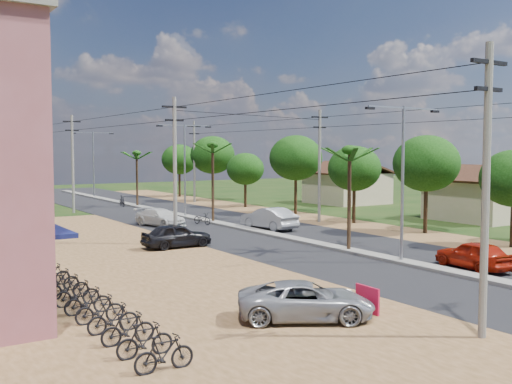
% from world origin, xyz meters
% --- Properties ---
extents(ground, '(160.00, 160.00, 0.00)m').
position_xyz_m(ground, '(0.00, 0.00, 0.00)').
color(ground, black).
rests_on(ground, ground).
extents(road, '(12.00, 110.00, 0.04)m').
position_xyz_m(road, '(0.00, 15.00, 0.02)').
color(road, black).
rests_on(road, ground).
extents(median, '(1.00, 90.00, 0.18)m').
position_xyz_m(median, '(0.00, 18.00, 0.09)').
color(median, '#605E56').
rests_on(median, ground).
extents(dirt_lot_west, '(18.00, 46.00, 0.04)m').
position_xyz_m(dirt_lot_west, '(-15.00, 8.00, 0.02)').
color(dirt_lot_west, brown).
rests_on(dirt_lot_west, ground).
extents(dirt_shoulder_east, '(5.00, 90.00, 0.03)m').
position_xyz_m(dirt_shoulder_east, '(8.50, 15.00, 0.01)').
color(dirt_shoulder_east, brown).
rests_on(dirt_shoulder_east, ground).
extents(house_east_near, '(7.60, 7.50, 4.60)m').
position_xyz_m(house_east_near, '(20.00, 10.00, 2.39)').
color(house_east_near, tan).
rests_on(house_east_near, ground).
extents(house_east_far, '(7.60, 7.50, 4.60)m').
position_xyz_m(house_east_far, '(21.00, 28.00, 2.39)').
color(house_east_far, tan).
rests_on(house_east_far, ground).
extents(tree_east_c, '(4.60, 4.60, 6.83)m').
position_xyz_m(tree_east_c, '(9.70, 7.00, 4.86)').
color(tree_east_c, black).
rests_on(tree_east_c, ground).
extents(tree_east_d, '(4.20, 4.20, 6.13)m').
position_xyz_m(tree_east_d, '(9.40, 14.00, 4.34)').
color(tree_east_d, black).
rests_on(tree_east_d, ground).
extents(tree_east_e, '(4.80, 4.80, 7.14)m').
position_xyz_m(tree_east_e, '(9.60, 22.00, 5.09)').
color(tree_east_e, black).
rests_on(tree_east_e, ground).
extents(tree_east_f, '(3.80, 3.80, 5.52)m').
position_xyz_m(tree_east_f, '(9.20, 30.00, 3.89)').
color(tree_east_f, black).
rests_on(tree_east_f, ground).
extents(tree_east_g, '(5.00, 5.00, 7.38)m').
position_xyz_m(tree_east_g, '(9.80, 38.00, 5.24)').
color(tree_east_g, black).
rests_on(tree_east_g, ground).
extents(tree_east_h, '(4.40, 4.40, 6.52)m').
position_xyz_m(tree_east_h, '(9.50, 46.00, 4.64)').
color(tree_east_h, black).
rests_on(tree_east_h, ground).
extents(palm_median_near, '(2.00, 2.00, 6.15)m').
position_xyz_m(palm_median_near, '(0.00, 4.00, 5.54)').
color(palm_median_near, black).
rests_on(palm_median_near, ground).
extents(palm_median_mid, '(2.00, 2.00, 6.55)m').
position_xyz_m(palm_median_mid, '(0.00, 20.00, 5.90)').
color(palm_median_mid, black).
rests_on(palm_median_mid, ground).
extents(palm_median_far, '(2.00, 2.00, 5.85)m').
position_xyz_m(palm_median_far, '(0.00, 36.00, 5.26)').
color(palm_median_far, black).
rests_on(palm_median_far, ground).
extents(streetlight_near, '(5.10, 0.18, 8.00)m').
position_xyz_m(streetlight_near, '(0.00, 0.00, 4.79)').
color(streetlight_near, gray).
rests_on(streetlight_near, ground).
extents(streetlight_mid, '(5.10, 0.18, 8.00)m').
position_xyz_m(streetlight_mid, '(0.00, 25.00, 4.79)').
color(streetlight_mid, gray).
rests_on(streetlight_mid, ground).
extents(streetlight_far, '(5.10, 0.18, 8.00)m').
position_xyz_m(streetlight_far, '(0.00, 50.00, 4.79)').
color(streetlight_far, gray).
rests_on(streetlight_far, ground).
extents(utility_pole_w_a, '(1.60, 0.24, 9.00)m').
position_xyz_m(utility_pole_w_a, '(-7.00, -10.00, 4.76)').
color(utility_pole_w_a, '#605E56').
rests_on(utility_pole_w_a, ground).
extents(utility_pole_w_b, '(1.60, 0.24, 9.00)m').
position_xyz_m(utility_pole_w_b, '(-7.00, 12.00, 4.76)').
color(utility_pole_w_b, '#605E56').
rests_on(utility_pole_w_b, ground).
extents(utility_pole_w_c, '(1.60, 0.24, 9.00)m').
position_xyz_m(utility_pole_w_c, '(-7.00, 34.00, 4.76)').
color(utility_pole_w_c, '#605E56').
rests_on(utility_pole_w_c, ground).
extents(utility_pole_w_d, '(1.60, 0.24, 9.00)m').
position_xyz_m(utility_pole_w_d, '(-7.00, 55.00, 4.76)').
color(utility_pole_w_d, '#605E56').
rests_on(utility_pole_w_d, ground).
extents(utility_pole_e_b, '(1.60, 0.24, 9.00)m').
position_xyz_m(utility_pole_e_b, '(7.50, 16.00, 4.76)').
color(utility_pole_e_b, '#605E56').
rests_on(utility_pole_e_b, ground).
extents(utility_pole_e_c, '(1.60, 0.24, 9.00)m').
position_xyz_m(utility_pole_e_c, '(7.50, 38.00, 4.76)').
color(utility_pole_e_c, '#605E56').
rests_on(utility_pole_e_c, ground).
extents(car_red_near, '(2.13, 4.24, 1.38)m').
position_xyz_m(car_red_near, '(1.77, -3.03, 0.69)').
color(car_red_near, '#961708').
rests_on(car_red_near, ground).
extents(car_silver_mid, '(2.12, 4.95, 1.59)m').
position_xyz_m(car_silver_mid, '(1.61, 14.46, 0.79)').
color(car_silver_mid, gray).
rests_on(car_silver_mid, ground).
extents(car_white_far, '(3.01, 4.87, 1.32)m').
position_xyz_m(car_white_far, '(-4.31, 20.42, 0.66)').
color(car_white_far, '#B3B3AE').
rests_on(car_white_far, ground).
extents(car_parked_silver, '(5.07, 4.21, 1.29)m').
position_xyz_m(car_parked_silver, '(-10.35, -5.50, 0.64)').
color(car_parked_silver, gray).
rests_on(car_parked_silver, ground).
extents(car_parked_dark, '(4.15, 1.68, 1.41)m').
position_xyz_m(car_parked_dark, '(-7.56, 10.65, 0.71)').
color(car_parked_dark, black).
rests_on(car_parked_dark, ground).
extents(moto_rider_west_a, '(1.08, 1.90, 0.95)m').
position_xyz_m(moto_rider_west_a, '(-1.20, 19.54, 0.47)').
color(moto_rider_west_a, black).
rests_on(moto_rider_west_a, ground).
extents(moto_rider_west_b, '(0.72, 1.94, 1.14)m').
position_xyz_m(moto_rider_west_b, '(-1.20, 37.10, 0.57)').
color(moto_rider_west_b, black).
rests_on(moto_rider_west_b, ground).
extents(roadside_sign, '(0.11, 1.18, 0.98)m').
position_xyz_m(roadside_sign, '(-8.00, -6.00, 0.49)').
color(roadside_sign, '#BB1133').
rests_on(roadside_sign, ground).
extents(parked_scooter_row, '(1.68, 12.21, 1.00)m').
position_xyz_m(parked_scooter_row, '(-16.38, -1.47, 0.50)').
color(parked_scooter_row, black).
rests_on(parked_scooter_row, ground).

